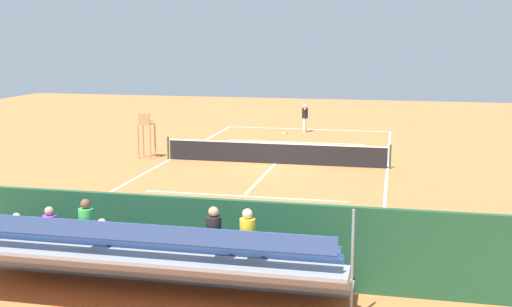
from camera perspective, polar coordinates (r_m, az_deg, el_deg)
ground_plane at (r=28.82m, az=1.70°, el=-0.92°), size 60.00×60.00×0.00m
court_line_markings at (r=28.86m, az=1.72°, el=-0.90°), size 10.10×22.20×0.01m
tennis_net at (r=28.73m, az=1.71°, el=0.06°), size 10.30×0.10×1.07m
backdrop_wall at (r=15.46m, az=-8.04°, el=-7.39°), size 18.00×0.16×2.00m
bleacher_stand at (r=14.31m, az=-10.42°, el=-9.16°), size 9.06×2.40×2.48m
umpire_chair at (r=30.39m, az=-9.83°, el=2.04°), size 0.67×0.67×2.14m
courtside_bench at (r=15.81m, az=-1.60°, el=-8.56°), size 1.80×0.40×0.93m
equipment_bag at (r=16.29m, az=-7.55°, el=-9.48°), size 0.90×0.36×0.36m
tennis_player at (r=38.17m, az=4.41°, el=3.43°), size 0.42×0.55×1.93m
tennis_racket at (r=37.73m, az=2.51°, el=1.83°), size 0.48×0.55×0.03m
tennis_ball_near at (r=35.66m, az=6.66°, el=1.29°), size 0.07×0.07×0.07m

